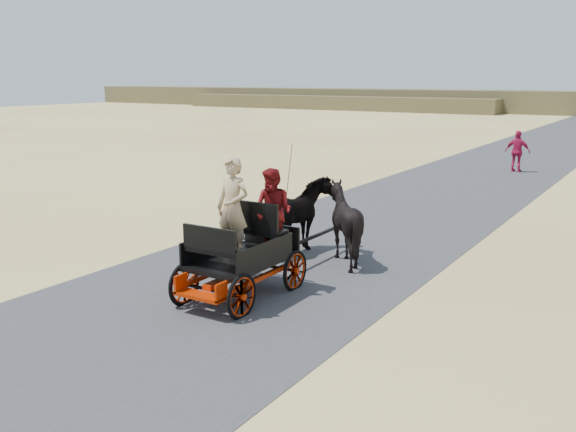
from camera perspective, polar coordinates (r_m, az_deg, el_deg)
The scene contains 9 objects.
ground at distance 13.90m, azimuth 0.30°, elevation -4.07°, with size 140.00×140.00×0.00m, color tan.
road at distance 13.89m, azimuth 0.30°, elevation -4.05°, with size 6.00×140.00×0.01m, color #38383A.
ridge_near at distance 78.66m, azimuth 3.84°, elevation 10.02°, with size 40.00×4.00×1.60m, color brown.
carriage at distance 11.68m, azimuth -4.16°, elevation -5.45°, with size 1.30×2.40×0.72m, color black, non-canonical shape.
horse_left at distance 14.27m, azimuth 1.09°, elevation -0.11°, with size 0.91×2.01×1.70m, color black.
horse_right at distance 13.76m, azimuth 5.03°, elevation -0.63°, with size 1.37×1.54×1.70m, color black.
driver_man at distance 11.52m, azimuth -4.92°, elevation 0.76°, with size 0.66×0.43×1.80m, color tan.
passenger_woman at distance 11.70m, azimuth -1.34°, elevation 0.42°, with size 0.77×0.60×1.58m, color #660C0F.
pedestrian at distance 28.43m, azimuth 19.73°, elevation 5.43°, with size 1.01×0.42×1.73m, color #AA133F.
Camera 1 is at (6.97, -11.36, 3.92)m, focal length 40.00 mm.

